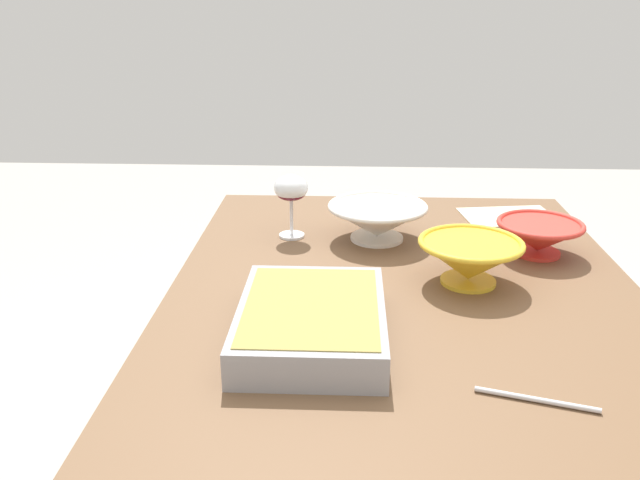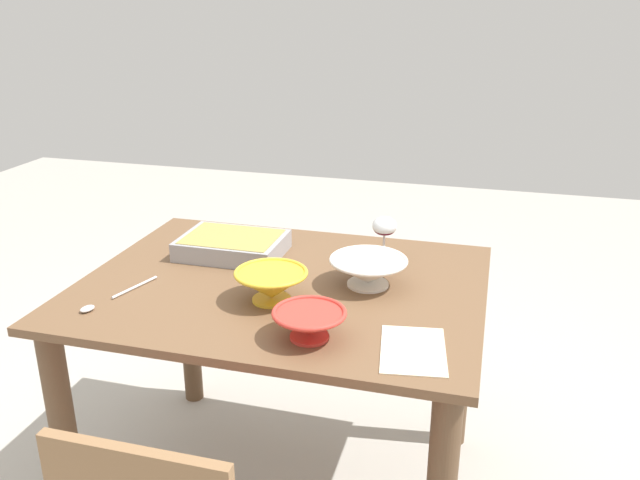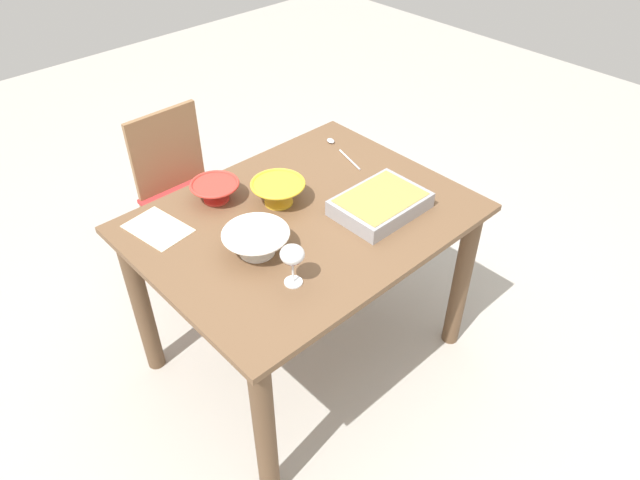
% 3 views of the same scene
% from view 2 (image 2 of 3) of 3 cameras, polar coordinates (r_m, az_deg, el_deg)
% --- Properties ---
extents(dining_table, '(1.22, 0.95, 0.78)m').
position_cam_2_polar(dining_table, '(2.09, -3.22, -7.53)').
color(dining_table, brown).
rests_on(dining_table, ground_plane).
extents(wine_glass, '(0.08, 0.08, 0.15)m').
position_cam_2_polar(wine_glass, '(2.14, 5.63, 1.02)').
color(wine_glass, white).
rests_on(wine_glass, dining_table).
extents(casserole_dish, '(0.34, 0.25, 0.06)m').
position_cam_2_polar(casserole_dish, '(2.24, -7.63, -0.37)').
color(casserole_dish, '#99999E').
rests_on(casserole_dish, dining_table).
extents(mixing_bowl, '(0.24, 0.24, 0.09)m').
position_cam_2_polar(mixing_bowl, '(1.98, 4.22, -2.64)').
color(mixing_bowl, white).
rests_on(mixing_bowl, dining_table).
extents(small_bowl, '(0.19, 0.19, 0.08)m').
position_cam_2_polar(small_bowl, '(1.68, -0.94, -7.19)').
color(small_bowl, red).
rests_on(small_bowl, dining_table).
extents(serving_bowl, '(0.21, 0.21, 0.09)m').
position_cam_2_polar(serving_bowl, '(1.88, -4.26, -3.85)').
color(serving_bowl, yellow).
rests_on(serving_bowl, dining_table).
extents(serving_spoon, '(0.10, 0.28, 0.01)m').
position_cam_2_polar(serving_spoon, '(1.98, -18.10, -4.99)').
color(serving_spoon, silver).
rests_on(serving_spoon, dining_table).
extents(napkin, '(0.19, 0.26, 0.00)m').
position_cam_2_polar(napkin, '(1.66, 8.10, -9.46)').
color(napkin, beige).
rests_on(napkin, dining_table).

